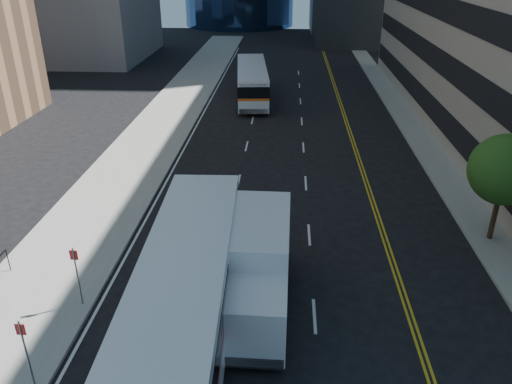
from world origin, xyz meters
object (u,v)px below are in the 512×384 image
at_px(street_tree, 505,170).
at_px(bus_rear, 252,81).
at_px(bus_front, 186,295).
at_px(box_truck, 256,268).

bearing_deg(street_tree, bus_rear, 117.92).
bearing_deg(bus_front, box_truck, 38.12).
bearing_deg(bus_front, bus_rear, 87.92).
xyz_separation_m(bus_rear, box_truck, (2.27, -30.05, 0.08)).
bearing_deg(street_tree, box_truck, -152.81).
distance_m(street_tree, bus_front, 15.08).
height_order(street_tree, box_truck, street_tree).
relative_size(bus_front, bus_rear, 1.10).
height_order(street_tree, bus_rear, street_tree).
relative_size(street_tree, bus_rear, 0.42).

